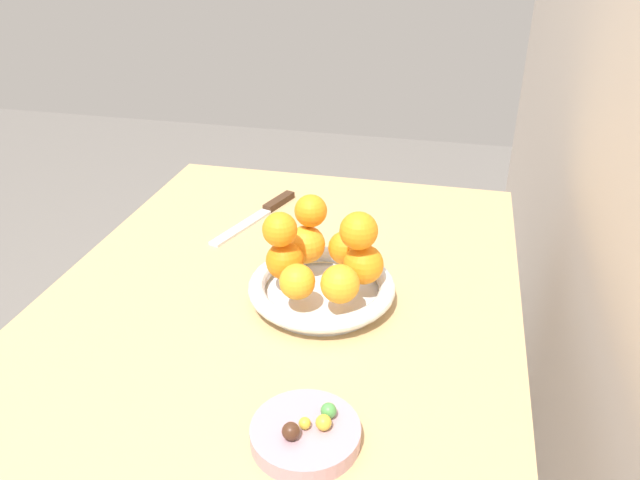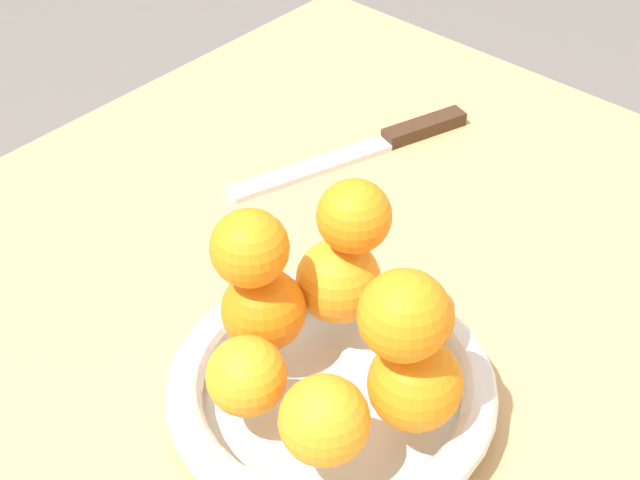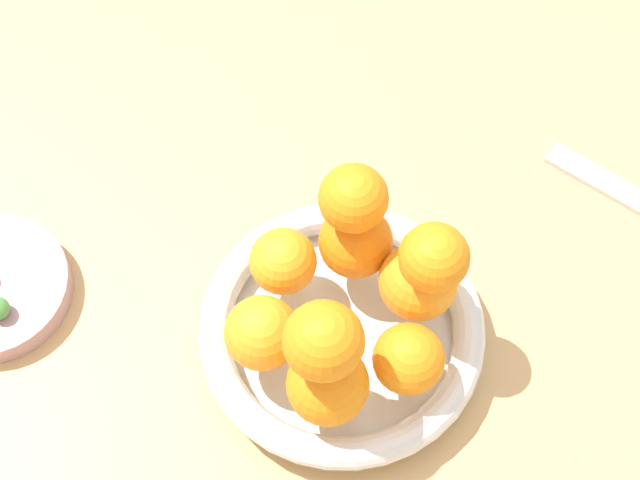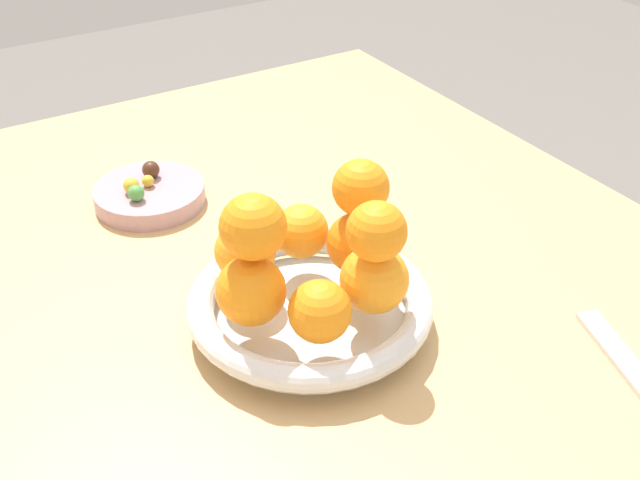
% 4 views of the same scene
% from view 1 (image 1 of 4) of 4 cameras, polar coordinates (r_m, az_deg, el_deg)
% --- Properties ---
extents(dining_table, '(1.10, 0.76, 0.74)m').
position_cam_1_polar(dining_table, '(1.04, -4.14, -10.35)').
color(dining_table, tan).
rests_on(dining_table, ground_plane).
extents(fruit_bowl, '(0.23, 0.23, 0.04)m').
position_cam_1_polar(fruit_bowl, '(0.99, 0.16, -4.51)').
color(fruit_bowl, silver).
rests_on(fruit_bowl, dining_table).
extents(candy_dish, '(0.13, 0.13, 0.02)m').
position_cam_1_polar(candy_dish, '(0.77, -1.34, -17.32)').
color(candy_dish, '#B28C99').
rests_on(candy_dish, dining_table).
extents(orange_0, '(0.06, 0.06, 0.06)m').
position_cam_1_polar(orange_0, '(1.01, -1.27, -0.41)').
color(orange_0, orange).
rests_on(orange_0, fruit_bowl).
extents(orange_1, '(0.06, 0.06, 0.06)m').
position_cam_1_polar(orange_1, '(0.97, -3.23, -1.91)').
color(orange_1, orange).
rests_on(orange_1, fruit_bowl).
extents(orange_2, '(0.05, 0.05, 0.05)m').
position_cam_1_polar(orange_2, '(0.92, -2.10, -3.83)').
color(orange_2, orange).
rests_on(orange_2, fruit_bowl).
extents(orange_3, '(0.06, 0.06, 0.06)m').
position_cam_1_polar(orange_3, '(0.91, 1.84, -4.04)').
color(orange_3, orange).
rests_on(orange_3, fruit_bowl).
extents(orange_4, '(0.06, 0.06, 0.06)m').
position_cam_1_polar(orange_4, '(0.96, 4.00, -2.24)').
color(orange_4, orange).
rests_on(orange_4, fruit_bowl).
extents(orange_5, '(0.06, 0.06, 0.06)m').
position_cam_1_polar(orange_5, '(1.01, 2.30, -0.71)').
color(orange_5, orange).
rests_on(orange_5, fruit_bowl).
extents(orange_6, '(0.05, 0.05, 0.05)m').
position_cam_1_polar(orange_6, '(0.99, -0.85, 2.69)').
color(orange_6, orange).
rests_on(orange_6, orange_0).
extents(orange_7, '(0.05, 0.05, 0.05)m').
position_cam_1_polar(orange_7, '(0.94, -3.70, 0.97)').
color(orange_7, orange).
rests_on(orange_7, orange_1).
extents(orange_8, '(0.06, 0.06, 0.06)m').
position_cam_1_polar(orange_8, '(0.93, 3.56, 0.84)').
color(orange_8, orange).
rests_on(orange_8, orange_4).
extents(candy_ball_0, '(0.02, 0.02, 0.02)m').
position_cam_1_polar(candy_ball_0, '(0.75, 0.33, -16.34)').
color(candy_ball_0, gold).
rests_on(candy_ball_0, candy_dish).
extents(candy_ball_1, '(0.02, 0.02, 0.02)m').
position_cam_1_polar(candy_ball_1, '(0.74, -2.68, -17.07)').
color(candy_ball_1, '#472819').
rests_on(candy_ball_1, candy_dish).
extents(candy_ball_2, '(0.02, 0.02, 0.02)m').
position_cam_1_polar(candy_ball_2, '(0.76, 0.79, -15.34)').
color(candy_ball_2, '#4C9947').
rests_on(candy_ball_2, candy_dish).
extents(candy_ball_3, '(0.01, 0.01, 0.01)m').
position_cam_1_polar(candy_ball_3, '(0.75, -1.41, -16.40)').
color(candy_ball_3, gold).
rests_on(candy_ball_3, candy_dish).
extents(knife, '(0.25, 0.10, 0.01)m').
position_cam_1_polar(knife, '(1.27, -5.34, 2.47)').
color(knife, '#3F2819').
rests_on(knife, dining_table).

